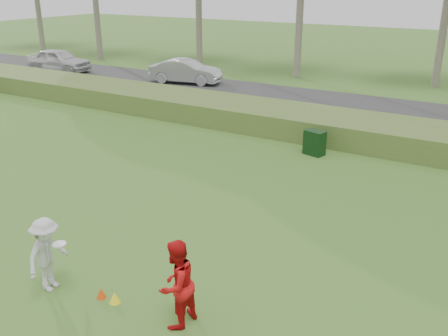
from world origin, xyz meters
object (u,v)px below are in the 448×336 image
Objects in this scene: player_white at (47,254)px; cone_orange at (101,293)px; utility_cabinet at (315,143)px; car_mid at (186,71)px; player_red at (176,284)px; cone_yellow at (115,297)px; car_left at (59,60)px.

player_white is 7.36× the size of cone_orange.
utility_cabinet is (1.58, 10.51, -0.34)m from player_white.
player_white reaches higher than car_mid.
cone_orange is 0.24× the size of utility_cabinet.
car_mid reaches higher than cone_orange.
cone_orange is at bearing -81.48° from player_red.
cone_orange is at bearing -83.83° from player_white.
player_red reaches higher than cone_yellow.
player_red reaches higher than utility_cabinet.
player_red reaches higher than car_mid.
car_mid is at bearing -141.25° from player_red.
car_left reaches higher than cone_orange.
utility_cabinet reaches higher than cone_orange.
player_red is 1.92× the size of utility_cabinet.
player_white reaches higher than utility_cabinet.
utility_cabinet is at bearing -138.68° from car_mid.
player_red is at bearing -158.49° from car_mid.
player_red is 10.20m from utility_cabinet.
car_left reaches higher than utility_cabinet.
player_red is at bearing 4.28° from cone_orange.
utility_cabinet is at bearing 89.25° from cone_yellow.
player_red is 7.13× the size of cone_yellow.
cone_yellow is 0.27× the size of utility_cabinet.
cone_yellow is at bearing -86.17° from player_white.
car_mid is at bearing 158.80° from utility_cabinet.
car_mid reaches higher than cone_yellow.
player_red is 27.67m from car_left.
cone_orange is at bearing -137.70° from car_left.
player_red is at bearing 4.44° from cone_yellow.
utility_cabinet is (-1.30, 10.11, -0.41)m from player_red.
car_left is at bearing -123.57° from player_red.
player_white is 20.86m from car_mid.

